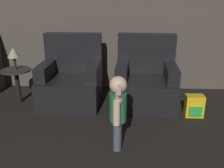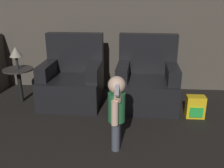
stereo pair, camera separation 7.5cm
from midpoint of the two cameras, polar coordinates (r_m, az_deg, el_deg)
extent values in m
cube|color=#51493F|center=(4.08, 4.22, 16.65)|extent=(8.40, 0.05, 2.60)
cube|color=black|center=(3.68, -8.53, -1.40)|extent=(0.85, 0.80, 0.40)
cube|color=black|center=(3.83, -7.81, 7.18)|extent=(0.84, 0.17, 0.58)
cube|color=black|center=(3.68, -13.93, 3.18)|extent=(0.17, 0.63, 0.20)
cube|color=black|center=(3.52, -3.37, 2.98)|extent=(0.17, 0.63, 0.20)
cube|color=black|center=(3.60, 8.46, -1.88)|extent=(0.88, 0.83, 0.40)
cube|color=black|center=(3.76, 8.76, 6.89)|extent=(0.85, 0.20, 0.58)
cube|color=black|center=(3.51, 3.13, 2.93)|extent=(0.19, 0.64, 0.20)
cube|color=black|center=(3.53, 14.24, 2.46)|extent=(0.19, 0.64, 0.20)
cylinder|color=#474C56|center=(2.67, 2.00, -10.85)|extent=(0.09, 0.09, 0.31)
cylinder|color=#474C56|center=(2.59, 1.69, -11.90)|extent=(0.09, 0.09, 0.31)
cylinder|color=#236638|center=(2.49, 1.92, -5.32)|extent=(0.17, 0.17, 0.30)
sphere|color=beige|center=(2.40, 1.98, -0.22)|extent=(0.17, 0.17, 0.17)
cylinder|color=beige|center=(2.39, 1.54, -6.65)|extent=(0.07, 0.07, 0.25)
cylinder|color=beige|center=(2.41, 2.23, -1.56)|extent=(0.07, 0.25, 0.19)
cube|color=#99999E|center=(2.29, 2.14, -1.08)|extent=(0.04, 0.16, 0.10)
cube|color=yellow|center=(3.43, 19.08, -4.94)|extent=(0.23, 0.14, 0.29)
cube|color=green|center=(3.38, 19.32, -6.19)|extent=(0.16, 0.02, 0.13)
cylinder|color=black|center=(3.91, -19.75, -0.44)|extent=(0.06, 0.06, 0.49)
cylinder|color=#2D2B28|center=(3.84, -20.18, 3.12)|extent=(0.43, 0.43, 0.02)
cylinder|color=#262626|center=(3.81, -20.36, 4.56)|extent=(0.04, 0.04, 0.18)
cone|color=#9E937F|center=(3.78, -20.64, 6.90)|extent=(0.18, 0.18, 0.14)
camera|label=1|loc=(0.04, -89.28, 0.26)|focal=40.00mm
camera|label=2|loc=(0.04, 90.72, -0.26)|focal=40.00mm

